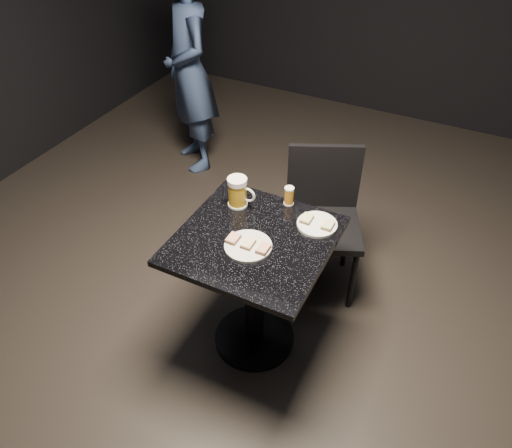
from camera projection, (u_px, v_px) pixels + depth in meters
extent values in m
plane|color=black|center=(254.00, 339.00, 2.79)|extent=(6.00, 6.00, 0.00)
cylinder|color=silver|center=(248.00, 246.00, 2.25)|extent=(0.22, 0.22, 0.01)
cylinder|color=white|center=(317.00, 224.00, 2.37)|extent=(0.19, 0.19, 0.01)
imported|color=navy|center=(190.00, 71.00, 3.70)|extent=(0.68, 0.65, 1.57)
cylinder|color=black|center=(254.00, 337.00, 2.78)|extent=(0.44, 0.44, 0.03)
cylinder|color=black|center=(254.00, 293.00, 2.55)|extent=(0.10, 0.10, 0.69)
cube|color=black|center=(254.00, 240.00, 2.32)|extent=(0.70, 0.70, 0.03)
cylinder|color=white|center=(238.00, 204.00, 2.50)|extent=(0.10, 0.10, 0.01)
cylinder|color=gold|center=(237.00, 193.00, 2.46)|extent=(0.09, 0.09, 0.12)
cylinder|color=white|center=(237.00, 181.00, 2.41)|extent=(0.10, 0.10, 0.03)
torus|color=silver|center=(248.00, 195.00, 2.44)|extent=(0.08, 0.01, 0.08)
cylinder|color=silver|center=(289.00, 203.00, 2.51)|extent=(0.05, 0.05, 0.01)
cylinder|color=orange|center=(289.00, 196.00, 2.48)|extent=(0.05, 0.05, 0.08)
cylinder|color=white|center=(289.00, 189.00, 2.45)|extent=(0.05, 0.05, 0.01)
cube|color=black|center=(323.00, 228.00, 2.82)|extent=(0.55, 0.55, 0.04)
cylinder|color=black|center=(291.00, 279.00, 2.84)|extent=(0.03, 0.03, 0.43)
cylinder|color=black|center=(352.00, 280.00, 2.84)|extent=(0.03, 0.03, 0.43)
cylinder|color=black|center=(290.00, 238.00, 3.12)|extent=(0.03, 0.03, 0.43)
cylinder|color=black|center=(346.00, 239.00, 3.11)|extent=(0.03, 0.03, 0.43)
cube|color=black|center=(324.00, 177.00, 2.83)|extent=(0.39, 0.20, 0.41)
cube|color=#4C3521|center=(233.00, 239.00, 2.27)|extent=(0.05, 0.07, 0.01)
cube|color=tan|center=(233.00, 238.00, 2.27)|extent=(0.05, 0.07, 0.01)
cube|color=#4C3521|center=(248.00, 244.00, 2.25)|extent=(0.05, 0.07, 0.01)
cube|color=beige|center=(248.00, 243.00, 2.24)|extent=(0.05, 0.07, 0.01)
cube|color=#4C3521|center=(263.00, 249.00, 2.22)|extent=(0.05, 0.07, 0.01)
cube|color=tan|center=(263.00, 248.00, 2.21)|extent=(0.05, 0.07, 0.01)
cube|color=#4C3521|center=(307.00, 219.00, 2.38)|extent=(0.05, 0.07, 0.01)
cube|color=#D1D184|center=(307.00, 218.00, 2.38)|extent=(0.05, 0.07, 0.01)
cube|color=#4C3521|center=(328.00, 226.00, 2.35)|extent=(0.05, 0.07, 0.01)
cube|color=#D1D184|center=(328.00, 224.00, 2.34)|extent=(0.05, 0.07, 0.01)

